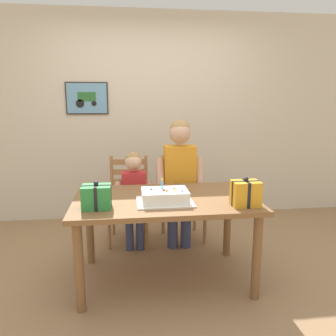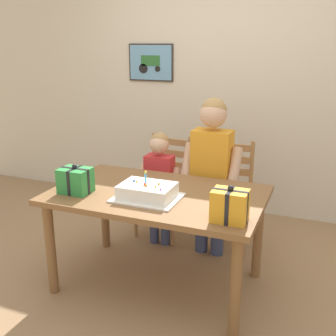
{
  "view_description": "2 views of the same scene",
  "coord_description": "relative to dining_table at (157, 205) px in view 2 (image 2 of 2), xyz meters",
  "views": [
    {
      "loc": [
        -0.31,
        -2.66,
        1.54
      ],
      "look_at": [
        0.03,
        -0.01,
        0.99
      ],
      "focal_mm": 35.94,
      "sensor_mm": 36.0,
      "label": 1
    },
    {
      "loc": [
        1.08,
        -2.51,
        1.75
      ],
      "look_at": [
        0.05,
        0.08,
        0.9
      ],
      "focal_mm": 44.03,
      "sensor_mm": 36.0,
      "label": 2
    }
  ],
  "objects": [
    {
      "name": "ground_plane",
      "position": [
        0.0,
        0.0,
        -0.64
      ],
      "size": [
        20.0,
        20.0,
        0.0
      ],
      "primitive_type": "plane",
      "color": "#997551"
    },
    {
      "name": "back_wall",
      "position": [
        -0.0,
        1.69,
        0.66
      ],
      "size": [
        6.4,
        0.11,
        2.6
      ],
      "color": "beige",
      "rests_on": "ground"
    },
    {
      "name": "dining_table",
      "position": [
        0.0,
        0.0,
        0.0
      ],
      "size": [
        1.49,
        0.92,
        0.73
      ],
      "color": "brown",
      "rests_on": "ground"
    },
    {
      "name": "birthday_cake",
      "position": [
        -0.02,
        -0.14,
        0.14
      ],
      "size": [
        0.44,
        0.34,
        0.19
      ],
      "color": "white",
      "rests_on": "dining_table"
    },
    {
      "name": "gift_box_red_large",
      "position": [
        -0.54,
        -0.21,
        0.18
      ],
      "size": [
        0.22,
        0.17,
        0.21
      ],
      "color": "#2D8E42",
      "rests_on": "dining_table"
    },
    {
      "name": "gift_box_beside_cake",
      "position": [
        0.59,
        -0.29,
        0.19
      ],
      "size": [
        0.21,
        0.16,
        0.23
      ],
      "color": "gold",
      "rests_on": "dining_table"
    },
    {
      "name": "chair_left",
      "position": [
        -0.3,
        0.87,
        -0.17
      ],
      "size": [
        0.45,
        0.45,
        0.92
      ],
      "color": "#A87A4C",
      "rests_on": "ground"
    },
    {
      "name": "chair_right",
      "position": [
        0.3,
        0.87,
        -0.17
      ],
      "size": [
        0.45,
        0.45,
        0.92
      ],
      "color": "#A87A4C",
      "rests_on": "ground"
    },
    {
      "name": "child_older",
      "position": [
        0.22,
        0.61,
        0.17
      ],
      "size": [
        0.49,
        0.28,
        1.34
      ],
      "color": "#38426B",
      "rests_on": "ground"
    },
    {
      "name": "child_younger",
      "position": [
        -0.24,
        0.61,
        -0.02
      ],
      "size": [
        0.37,
        0.21,
        1.03
      ],
      "color": "#38426B",
      "rests_on": "ground"
    }
  ]
}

